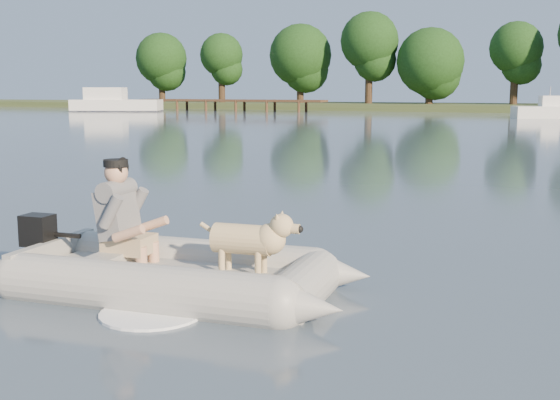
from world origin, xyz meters
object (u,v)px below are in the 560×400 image
at_px(dog, 243,244).
at_px(dinghy, 179,234).
at_px(man, 119,210).
at_px(dock, 230,105).
at_px(motorboat, 552,103).
at_px(cabin_cruiser, 117,100).

bearing_deg(dog, dinghy, -175.43).
bearing_deg(man, dinghy, -4.24).
bearing_deg(man, dog, 0.00).
bearing_deg(dinghy, dog, 4.57).
bearing_deg(dinghy, dock, 112.20).
xyz_separation_m(dog, motorboat, (1.36, 45.64, 0.50)).
xyz_separation_m(cabin_cruiser, motorboat, (35.70, -0.14, -0.04)).
relative_size(dinghy, man, 4.20).
distance_m(man, cabin_cruiser, 56.52).
distance_m(man, dog, 1.36).
relative_size(man, dog, 1.16).
relative_size(dock, dog, 19.51).
relative_size(dock, motorboat, 3.41).
height_order(dock, man, man).
relative_size(man, cabin_cruiser, 0.13).
height_order(dinghy, man, man).
relative_size(dinghy, motorboat, 0.85).
height_order(dock, dinghy, dinghy).
distance_m(dog, cabin_cruiser, 57.23).
bearing_deg(dock, dinghy, -63.72).
xyz_separation_m(dock, motorboat, (27.34, -5.60, 0.50)).
distance_m(dog, motorboat, 45.66).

